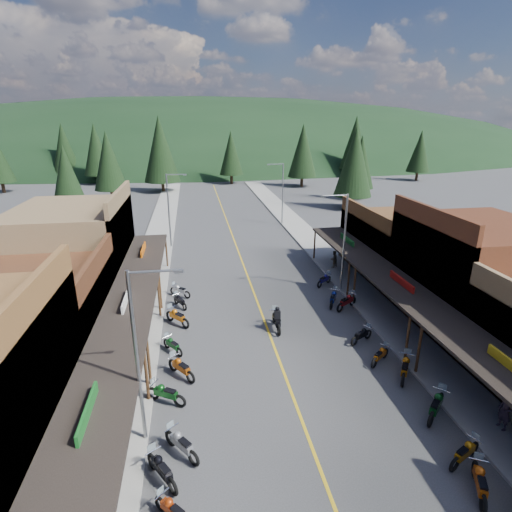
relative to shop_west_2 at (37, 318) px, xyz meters
name	(u,v)px	position (x,y,z in m)	size (l,w,h in m)	color
ground	(276,351)	(13.75, -1.70, -2.53)	(220.00, 220.00, 0.00)	#38383A
centerline	(238,250)	(13.75, 18.30, -2.53)	(0.15, 90.00, 0.01)	gold
sidewalk_west	(155,253)	(5.05, 18.30, -2.46)	(3.40, 94.00, 0.15)	gray
sidewalk_east	(316,245)	(22.45, 18.30, -2.46)	(3.40, 94.00, 0.15)	gray
shop_west_2	(37,318)	(0.00, 0.00, 0.00)	(10.90, 9.00, 6.20)	#3F2111
shop_west_3	(77,250)	(-0.03, 9.60, 0.99)	(10.90, 10.20, 8.20)	brown
shop_east_2	(473,274)	(27.54, 0.00, 0.99)	(10.90, 9.00, 8.20)	#562B19
shop_east_3	(400,246)	(27.51, 9.60, 0.00)	(10.90, 10.20, 6.20)	#4C2D16
streetlight_0	(140,352)	(6.80, -7.70, 1.93)	(2.16, 0.18, 8.00)	gray
streetlight_1	(170,207)	(6.80, 20.30, 1.93)	(2.16, 0.18, 8.00)	gray
streetlight_2	(343,239)	(20.71, 6.30, 1.93)	(2.16, 0.18, 8.00)	gray
streetlight_3	(282,191)	(20.71, 28.30, 1.93)	(2.16, 0.18, 8.00)	gray
ridge_hill	(203,156)	(13.75, 133.30, -2.53)	(310.00, 140.00, 60.00)	black
pine_1	(96,149)	(-10.25, 68.30, 4.70)	(5.88, 5.88, 12.50)	black
pine_2	(160,149)	(3.75, 56.30, 5.46)	(6.72, 6.72, 14.00)	black
pine_3	(231,153)	(17.75, 64.30, 3.95)	(5.04, 5.04, 11.00)	black
pine_4	(303,151)	(31.75, 58.30, 4.70)	(5.88, 5.88, 12.50)	black
pine_5	(355,143)	(47.75, 70.30, 5.46)	(6.72, 6.72, 14.00)	black
pine_6	(420,151)	(59.75, 62.30, 3.95)	(5.04, 5.04, 11.00)	black
pine_7	(64,148)	(-18.25, 74.30, 4.70)	(5.88, 5.88, 12.50)	black
pine_8	(66,174)	(-8.25, 38.30, 3.44)	(4.48, 4.48, 10.00)	black
pine_9	(361,162)	(37.75, 43.30, 3.85)	(4.93, 4.93, 10.80)	black
pine_10	(108,161)	(-4.25, 48.30, 4.25)	(5.38, 5.38, 11.60)	black
pine_11	(355,162)	(33.75, 36.30, 4.65)	(5.82, 5.82, 12.40)	black
bike_west_3	(173,510)	(8.02, -11.76, -1.98)	(0.64, 1.92, 1.10)	#A4320B
bike_west_4	(162,469)	(7.51, -9.98, -1.91)	(0.72, 2.17, 1.24)	black
bike_west_5	(181,443)	(8.24, -8.81, -1.91)	(0.73, 2.19, 1.25)	gray
bike_west_6	(166,393)	(7.43, -5.42, -1.91)	(0.73, 2.19, 1.25)	#0E4715
bike_west_7	(181,367)	(8.14, -3.36, -1.90)	(0.74, 2.22, 1.27)	#AB4C0C
bike_west_8	(173,345)	(7.59, -0.81, -2.00)	(0.62, 1.87, 1.07)	#0C4015
bike_west_9	(177,316)	(7.78, 2.62, -1.88)	(0.76, 2.29, 1.31)	#B75C0D
bike_west_10	(180,301)	(7.91, 5.32, -1.99)	(0.63, 1.89, 1.08)	black
bike_west_11	(180,290)	(7.88, 7.22, -1.97)	(0.65, 1.96, 1.12)	#A6A6AC
bike_east_3	(480,481)	(19.28, -12.44, -1.92)	(0.72, 2.16, 1.24)	#C5510E
bike_east_4	(465,452)	(19.65, -11.05, -1.96)	(0.67, 2.00, 1.14)	#B8710D
bike_east_5	(436,405)	(20.07, -8.36, -1.87)	(0.77, 2.32, 1.33)	#0C3C15
bike_east_6	(405,367)	(20.13, -5.34, -1.87)	(0.78, 2.34, 1.33)	#A3570B
bike_east_7	(380,355)	(19.42, -3.83, -1.99)	(0.64, 1.91, 1.09)	#B2560C
bike_east_8	(362,335)	(19.29, -1.51, -1.99)	(0.63, 1.90, 1.09)	black
bike_east_9	(347,301)	(20.09, 3.09, -1.90)	(0.74, 2.23, 1.27)	maroon
bike_east_10	(333,298)	(19.32, 3.85, -1.91)	(0.72, 2.17, 1.24)	navy
bike_east_11	(324,279)	(19.86, 7.59, -1.97)	(0.65, 1.96, 1.12)	navy
rider_on_bike	(276,320)	(14.34, 0.95, -1.82)	(0.81, 2.34, 1.78)	black
pedestrian_east_a	(505,411)	(22.50, -9.68, -1.48)	(0.66, 0.43, 1.81)	#261D2B
pedestrian_east_b	(334,259)	(21.98, 11.30, -1.58)	(0.78, 0.45, 1.61)	brown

